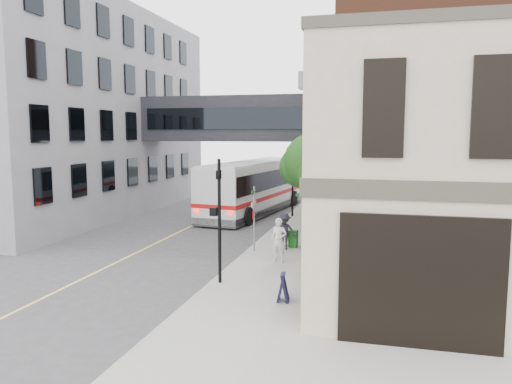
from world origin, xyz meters
The scene contains 17 objects.
ground centered at (0.00, 0.00, 0.00)m, with size 120.00×120.00×0.00m, color #38383A.
sidewalk_main centered at (2.00, 14.00, 0.07)m, with size 4.00×60.00×0.15m, color gray.
corner_building centered at (8.97, 2.00, 4.21)m, with size 10.19×8.12×8.45m.
brick_building centered at (9.98, 15.00, 6.99)m, with size 13.76×18.00×14.00m.
opposite_building centered at (-17.00, 16.00, 7.00)m, with size 14.00×24.00×14.00m, color slate.
skyway_bridge centered at (-3.00, 18.00, 6.50)m, with size 14.00×3.18×3.00m.
traffic_signal_near centered at (0.37, 2.00, 2.98)m, with size 0.44×0.22×4.60m.
traffic_signal_far centered at (0.26, 17.00, 3.34)m, with size 0.53×0.28×4.50m.
street_sign_pole centered at (0.39, 7.00, 1.93)m, with size 0.08×0.75×3.00m.
street_tree centered at (2.19, 13.22, 3.91)m, with size 3.80×3.20×5.60m.
lane_marking centered at (-5.00, 10.00, 0.01)m, with size 0.12×40.00×0.01m, color #D8CC4C.
bus centered at (-2.53, 18.71, 1.98)m, with size 4.63×13.41×3.54m.
pedestrian_a centered at (1.88, 5.39, 1.08)m, with size 0.68×0.45×1.86m, color silver.
pedestrian_b centered at (2.40, 13.40, 0.99)m, with size 0.82×0.64×1.68m, color pink.
pedestrian_c centered at (1.66, 7.71, 1.00)m, with size 1.10×0.63×1.71m, color black.
newspaper_box centered at (2.00, 8.22, 0.56)m, with size 0.41×0.36×0.82m, color #135413.
sandwich_board centered at (3.02, 0.58, 0.61)m, with size 0.33×0.51×0.92m, color black.
Camera 1 is at (6.01, -14.77, 5.56)m, focal length 35.00 mm.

